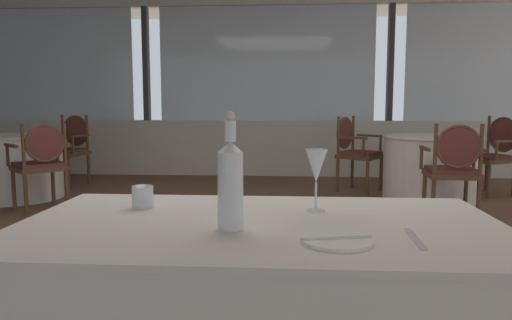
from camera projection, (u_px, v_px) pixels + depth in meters
The scene contains 15 objects.
ground_plane at pixel (238, 263), 3.36m from camera, with size 15.19×15.19×0.00m, color brown.
window_wall_far at pixel (266, 103), 7.36m from camera, with size 11.68×0.14×2.81m.
side_plate at pixel (337, 240), 1.27m from camera, with size 0.19×0.19×0.01m, color white.
butter_knife at pixel (337, 238), 1.27m from camera, with size 0.19×0.02×0.00m, color silver.
dinner_fork at pixel (415, 239), 1.30m from camera, with size 0.20×0.02×0.00m, color silver.
water_bottle at pixel (230, 182), 1.39m from camera, with size 0.07×0.07×0.34m.
wine_glass at pixel (316, 167), 1.62m from camera, with size 0.08×0.08×0.21m.
water_tumbler at pixel (143, 197), 1.70m from camera, with size 0.07×0.07×0.08m, color white.
background_table_0 at pixel (14, 167), 5.65m from camera, with size 1.11×1.11×0.74m.
dining_chair_0_0 at pixel (41, 159), 4.91m from camera, with size 0.66×0.66×0.91m.
dining_chair_0_1 at pixel (70, 144), 6.55m from camera, with size 0.61×0.56×0.96m.
background_table_1 at pixel (431, 168), 5.52m from camera, with size 1.09×1.09×0.74m.
dining_chair_1_0 at pixel (494, 149), 5.86m from camera, with size 0.62×0.64×0.96m.
dining_chair_1_1 at pixel (354, 147), 6.09m from camera, with size 0.64×0.66×0.95m.
dining_chair_1_2 at pixel (454, 164), 4.55m from camera, with size 0.56×0.50×0.92m.
Camera 1 is at (0.35, -3.24, 1.10)m, focal length 33.90 mm.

